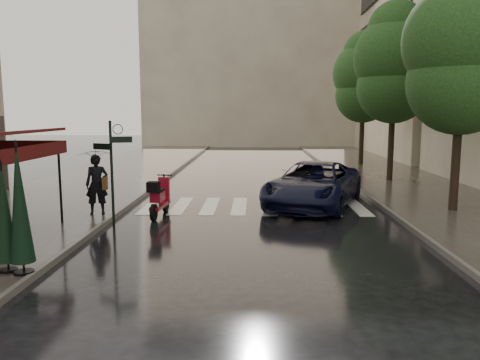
{
  "coord_description": "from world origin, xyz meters",
  "views": [
    {
      "loc": [
        2.96,
        -10.48,
        3.31
      ],
      "look_at": [
        2.57,
        2.86,
        1.4
      ],
      "focal_mm": 35.0,
      "sensor_mm": 36.0,
      "label": 1
    }
  ],
  "objects_px": {
    "parked_car": "(314,184)",
    "parasol_back": "(4,213)",
    "pedestrian_with_umbrella": "(96,161)",
    "parasol_front": "(20,204)",
    "scooter": "(159,198)"
  },
  "relations": [
    {
      "from": "pedestrian_with_umbrella",
      "to": "parasol_front",
      "type": "bearing_deg",
      "value": -97.93
    },
    {
      "from": "pedestrian_with_umbrella",
      "to": "parked_car",
      "type": "distance_m",
      "value": 7.49
    },
    {
      "from": "parked_car",
      "to": "parasol_back",
      "type": "distance_m",
      "value": 10.42
    },
    {
      "from": "parasol_front",
      "to": "parked_car",
      "type": "bearing_deg",
      "value": 48.64
    },
    {
      "from": "pedestrian_with_umbrella",
      "to": "parasol_back",
      "type": "xyz_separation_m",
      "value": [
        -0.02,
        -5.46,
        -0.5
      ]
    },
    {
      "from": "scooter",
      "to": "parked_car",
      "type": "bearing_deg",
      "value": 24.61
    },
    {
      "from": "parasol_front",
      "to": "parasol_back",
      "type": "bearing_deg",
      "value": 164.78
    },
    {
      "from": "parked_car",
      "to": "parasol_back",
      "type": "bearing_deg",
      "value": -112.25
    },
    {
      "from": "scooter",
      "to": "parasol_back",
      "type": "relative_size",
      "value": 0.87
    },
    {
      "from": "parked_car",
      "to": "parasol_front",
      "type": "relative_size",
      "value": 2.15
    },
    {
      "from": "scooter",
      "to": "parasol_back",
      "type": "xyz_separation_m",
      "value": [
        -1.95,
        -5.68,
        0.74
      ]
    },
    {
      "from": "parked_car",
      "to": "parasol_back",
      "type": "relative_size",
      "value": 2.53
    },
    {
      "from": "pedestrian_with_umbrella",
      "to": "scooter",
      "type": "relative_size",
      "value": 1.33
    },
    {
      "from": "parked_car",
      "to": "scooter",
      "type": "bearing_deg",
      "value": -138.88
    },
    {
      "from": "pedestrian_with_umbrella",
      "to": "parasol_front",
      "type": "relative_size",
      "value": 0.98
    }
  ]
}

